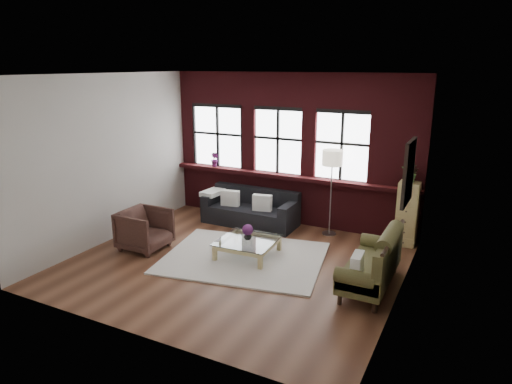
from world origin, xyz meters
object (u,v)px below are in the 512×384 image
at_px(drawer_chest, 407,214).
at_px(vintage_settee, 371,260).
at_px(armchair, 145,230).
at_px(coffee_table, 248,248).
at_px(vase, 248,236).
at_px(dark_sofa, 250,208).
at_px(floor_lamp, 331,190).

bearing_deg(drawer_chest, vintage_settee, -95.58).
bearing_deg(armchair, drawer_chest, -61.26).
xyz_separation_m(armchair, coffee_table, (1.89, 0.54, -0.22)).
bearing_deg(armchair, vase, -74.53).
xyz_separation_m(armchair, vase, (1.89, 0.54, 0.02)).
bearing_deg(vintage_settee, dark_sofa, 149.81).
bearing_deg(vase, dark_sofa, 116.08).
relative_size(vintage_settee, coffee_table, 1.71).
xyz_separation_m(drawer_chest, floor_lamp, (-1.47, -0.14, 0.33)).
bearing_deg(vintage_settee, armchair, -175.00).
xyz_separation_m(vintage_settee, coffee_table, (-2.23, 0.18, -0.29)).
distance_m(coffee_table, floor_lamp, 2.14).
height_order(vintage_settee, armchair, vintage_settee).
bearing_deg(coffee_table, dark_sofa, 116.08).
height_order(dark_sofa, drawer_chest, drawer_chest).
height_order(armchair, coffee_table, armchair).
distance_m(dark_sofa, floor_lamp, 1.83).
relative_size(vase, drawer_chest, 0.12).
relative_size(dark_sofa, vase, 13.69).
relative_size(armchair, vase, 5.62).
bearing_deg(vase, vintage_settee, -4.66).
relative_size(vintage_settee, floor_lamp, 0.90).
relative_size(vase, floor_lamp, 0.08).
relative_size(vintage_settee, armchair, 2.04).
relative_size(armchair, floor_lamp, 0.44).
relative_size(armchair, coffee_table, 0.84).
bearing_deg(drawer_chest, floor_lamp, -174.47).
bearing_deg(vase, floor_lamp, 61.11).
bearing_deg(dark_sofa, coffee_table, -63.92).
distance_m(dark_sofa, armchair, 2.39).
distance_m(vintage_settee, drawer_chest, 2.08).
relative_size(vintage_settee, vase, 11.45).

